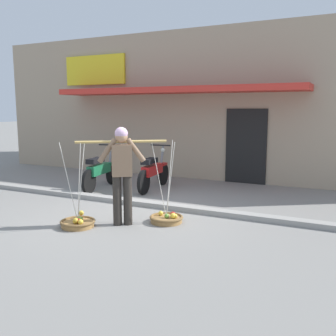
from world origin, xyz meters
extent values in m
plane|color=gray|center=(0.00, 0.00, 0.00)|extent=(90.00, 90.00, 0.00)
cube|color=gray|center=(0.00, 0.70, 0.05)|extent=(20.00, 0.24, 0.10)
cylinder|color=#2D2823|center=(0.30, -0.55, 0.43)|extent=(0.15, 0.15, 0.86)
cylinder|color=#2D2823|center=(0.16, -0.66, 0.43)|extent=(0.15, 0.15, 0.86)
cube|color=#84664C|center=(0.23, -0.60, 1.13)|extent=(0.39, 0.36, 0.54)
sphere|color=tan|center=(0.23, -0.60, 1.53)|extent=(0.21, 0.21, 0.21)
sphere|color=#D1A8CC|center=(0.23, -0.60, 1.58)|extent=(0.22, 0.22, 0.22)
cylinder|color=#84664C|center=(0.42, -0.46, 1.30)|extent=(0.33, 0.27, 0.43)
cylinder|color=#84664C|center=(0.03, -0.74, 1.30)|extent=(0.33, 0.27, 0.43)
cylinder|color=tan|center=(0.23, -0.60, 1.45)|extent=(1.27, 0.93, 0.04)
cylinder|color=#9E7542|center=(0.85, -0.16, 0.04)|extent=(0.55, 0.55, 0.09)
torus|color=brown|center=(0.85, -0.16, 0.10)|extent=(0.60, 0.60, 0.05)
sphere|color=yellow|center=(1.02, -0.14, 0.13)|extent=(0.08, 0.08, 0.08)
sphere|color=#649B3B|center=(0.88, -0.19, 0.13)|extent=(0.08, 0.08, 0.08)
sphere|color=yellow|center=(0.98, -0.16, 0.14)|extent=(0.10, 0.10, 0.10)
sphere|color=yellow|center=(0.71, -0.09, 0.13)|extent=(0.09, 0.09, 0.09)
sphere|color=red|center=(0.95, -0.08, 0.14)|extent=(0.10, 0.10, 0.10)
cylinder|color=silver|center=(0.85, -0.03, 0.77)|extent=(0.01, 0.27, 1.36)
cylinder|color=silver|center=(0.74, -0.22, 0.77)|extent=(0.23, 0.14, 1.36)
cylinder|color=silver|center=(0.96, -0.22, 0.77)|extent=(0.23, 0.14, 1.36)
cylinder|color=#9E7542|center=(-0.39, -1.05, 0.04)|extent=(0.55, 0.55, 0.09)
torus|color=brown|center=(-0.39, -1.05, 0.10)|extent=(0.60, 0.60, 0.05)
sphere|color=red|center=(-0.40, -0.98, 0.13)|extent=(0.08, 0.08, 0.08)
sphere|color=#B2201C|center=(-0.31, -1.12, 0.13)|extent=(0.09, 0.09, 0.09)
sphere|color=#68A13D|center=(-0.35, -1.04, 0.14)|extent=(0.09, 0.09, 0.09)
sphere|color=yellow|center=(-0.24, -1.16, 0.14)|extent=(0.09, 0.09, 0.09)
sphere|color=gold|center=(-0.35, -1.16, 0.14)|extent=(0.10, 0.10, 0.10)
sphere|color=gold|center=(-0.46, -0.88, 0.19)|extent=(0.09, 0.09, 0.09)
cylinder|color=silver|center=(-0.39, -0.93, 0.77)|extent=(0.01, 0.27, 1.36)
cylinder|color=silver|center=(-0.50, -1.12, 0.77)|extent=(0.23, 0.14, 1.36)
cylinder|color=silver|center=(-0.28, -1.12, 0.77)|extent=(0.23, 0.14, 1.36)
cylinder|color=black|center=(-2.01, 2.35, 0.29)|extent=(0.16, 0.59, 0.58)
cylinder|color=black|center=(-1.83, 1.12, 0.29)|extent=(0.16, 0.59, 0.58)
cube|color=#19663D|center=(-2.01, 2.35, 0.55)|extent=(0.18, 0.30, 0.06)
cube|color=#19663D|center=(-1.90, 1.63, 0.51)|extent=(0.33, 0.92, 0.24)
cube|color=black|center=(-1.88, 1.46, 0.75)|extent=(0.30, 0.59, 0.12)
cylinder|color=slate|center=(-1.99, 2.25, 0.68)|extent=(0.10, 0.30, 0.76)
cylinder|color=black|center=(-1.98, 2.17, 1.07)|extent=(0.54, 0.11, 0.04)
sphere|color=silver|center=(-2.00, 2.33, 0.93)|extent=(0.11, 0.11, 0.11)
cylinder|color=black|center=(-0.73, 2.86, 0.29)|extent=(0.13, 0.58, 0.58)
cylinder|color=black|center=(-0.62, 1.62, 0.29)|extent=(0.13, 0.58, 0.58)
cube|color=red|center=(-0.73, 2.86, 0.55)|extent=(0.16, 0.29, 0.06)
cube|color=red|center=(-0.67, 2.14, 0.51)|extent=(0.28, 0.91, 0.24)
cube|color=black|center=(-0.65, 1.96, 0.75)|extent=(0.27, 0.58, 0.12)
cylinder|color=slate|center=(-0.73, 2.76, 0.68)|extent=(0.09, 0.30, 0.76)
cylinder|color=black|center=(-0.72, 2.68, 1.07)|extent=(0.54, 0.08, 0.04)
sphere|color=silver|center=(-0.73, 2.84, 0.93)|extent=(0.11, 0.11, 0.11)
cube|color=tan|center=(-0.79, 6.57, 2.10)|extent=(13.00, 5.00, 4.20)
cube|color=red|center=(-0.79, 3.57, 2.50)|extent=(7.15, 1.00, 0.16)
cube|color=yellow|center=(-3.72, 4.02, 3.20)|extent=(2.20, 0.08, 0.90)
cube|color=black|center=(1.16, 4.05, 1.00)|extent=(1.10, 0.06, 2.00)
camera|label=1|loc=(3.76, -6.02, 2.00)|focal=40.77mm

